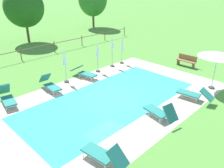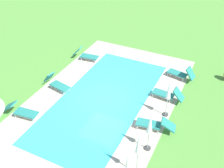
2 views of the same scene
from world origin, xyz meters
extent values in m
plane|color=#518E38|center=(0.00, 0.00, 0.00)|extent=(160.00, 160.00, 0.00)
cube|color=#B2A893|center=(0.00, 0.00, 0.00)|extent=(13.76, 8.16, 0.01)
cube|color=#38C6D1|center=(0.00, 0.00, 0.01)|extent=(10.40, 4.79, 0.01)
cube|color=#C0B59F|center=(0.00, 2.51, 0.01)|extent=(10.88, 0.24, 0.01)
cube|color=#C0B59F|center=(0.00, -2.51, 0.01)|extent=(10.88, 0.24, 0.01)
cube|color=#C0B59F|center=(5.32, 0.00, 0.01)|extent=(0.24, 4.79, 0.01)
cube|color=#C0B59F|center=(-5.32, 0.00, 0.01)|extent=(0.24, 4.79, 0.01)
cube|color=#237A70|center=(1.09, 3.29, 0.32)|extent=(0.79, 1.38, 0.07)
cube|color=#237A70|center=(0.94, 4.29, 0.52)|extent=(0.71, 0.85, 0.47)
cube|color=silver|center=(1.09, 3.29, 0.26)|extent=(0.76, 1.35, 0.04)
cylinder|color=silver|center=(1.43, 2.78, 0.14)|extent=(0.04, 0.04, 0.28)
cylinder|color=silver|center=(0.92, 2.70, 0.14)|extent=(0.04, 0.04, 0.28)
cylinder|color=silver|center=(1.26, 3.87, 0.14)|extent=(0.04, 0.04, 0.28)
cylinder|color=silver|center=(0.76, 3.79, 0.14)|extent=(0.04, 0.04, 0.28)
cube|color=#237A70|center=(0.32, -2.86, 0.32)|extent=(0.83, 1.39, 0.07)
cube|color=#237A70|center=(0.15, -3.75, 0.65)|extent=(0.70, 0.67, 0.71)
cube|color=silver|center=(0.32, -2.86, 0.26)|extent=(0.80, 1.36, 0.04)
cylinder|color=silver|center=(0.18, -2.27, 0.14)|extent=(0.04, 0.04, 0.28)
cylinder|color=silver|center=(0.68, -2.37, 0.14)|extent=(0.04, 0.04, 0.28)
cylinder|color=silver|center=(-0.03, -3.36, 0.14)|extent=(0.04, 0.04, 0.28)
cylinder|color=silver|center=(0.47, -3.45, 0.14)|extent=(0.04, 0.04, 0.28)
cube|color=#237A70|center=(-4.33, 3.38, 0.32)|extent=(0.84, 1.39, 0.07)
cube|color=#237A70|center=(-4.15, 4.26, 0.65)|extent=(0.70, 0.66, 0.72)
cube|color=silver|center=(-4.33, 3.38, 0.26)|extent=(0.81, 1.36, 0.04)
cylinder|color=silver|center=(-4.18, 2.79, 0.14)|extent=(0.04, 0.04, 0.28)
cylinder|color=silver|center=(-4.68, 2.89, 0.14)|extent=(0.04, 0.04, 0.28)
cylinder|color=silver|center=(-3.97, 3.87, 0.14)|extent=(0.04, 0.04, 0.28)
cylinder|color=silver|center=(-4.47, 3.97, 0.14)|extent=(0.04, 0.04, 0.28)
cube|color=#237A70|center=(3.24, -3.08, 0.32)|extent=(0.74, 1.36, 0.07)
cube|color=#237A70|center=(3.35, -4.07, 0.55)|extent=(0.68, 0.80, 0.53)
cube|color=silver|center=(3.24, -3.08, 0.26)|extent=(0.71, 1.33, 0.04)
cylinder|color=silver|center=(2.92, -2.56, 0.14)|extent=(0.04, 0.04, 0.28)
cylinder|color=silver|center=(3.43, -2.50, 0.14)|extent=(0.04, 0.04, 0.28)
cylinder|color=silver|center=(3.05, -3.66, 0.14)|extent=(0.04, 0.04, 0.28)
cylinder|color=silver|center=(3.55, -3.60, 0.14)|extent=(0.04, 0.04, 0.28)
cube|color=#237A70|center=(-1.74, 3.20, 0.32)|extent=(0.71, 1.35, 0.07)
cube|color=#237A70|center=(-1.66, 4.14, 0.62)|extent=(0.65, 0.68, 0.65)
cube|color=silver|center=(-1.74, 3.20, 0.26)|extent=(0.67, 1.32, 0.04)
cylinder|color=silver|center=(-1.53, 2.63, 0.14)|extent=(0.04, 0.04, 0.28)
cylinder|color=silver|center=(-2.04, 2.67, 0.14)|extent=(0.04, 0.04, 0.28)
cylinder|color=silver|center=(-1.44, 3.73, 0.14)|extent=(0.04, 0.04, 0.28)
cylinder|color=silver|center=(-1.95, 3.77, 0.14)|extent=(0.04, 0.04, 0.28)
cube|color=#237A70|center=(-3.73, -3.05, 0.32)|extent=(0.72, 1.35, 0.07)
cube|color=#237A70|center=(-3.63, -3.99, 0.62)|extent=(0.66, 0.69, 0.65)
cube|color=silver|center=(-3.73, -3.05, 0.26)|extent=(0.69, 1.32, 0.04)
cylinder|color=silver|center=(-4.03, -2.53, 0.14)|extent=(0.04, 0.04, 0.28)
cylinder|color=silver|center=(-3.53, -2.48, 0.14)|extent=(0.04, 0.04, 0.28)
cylinder|color=silver|center=(-3.92, -3.63, 0.14)|extent=(0.04, 0.04, 0.28)
cylinder|color=silver|center=(-3.42, -3.58, 0.14)|extent=(0.04, 0.04, 0.28)
cylinder|color=#383838|center=(5.52, -3.48, 0.04)|extent=(0.36, 0.36, 0.08)
cylinder|color=#B2B5B7|center=(5.52, -3.48, 1.18)|extent=(0.04, 0.04, 2.36)
cone|color=white|center=(5.52, -3.48, 2.22)|extent=(2.28, 2.28, 0.31)
sphere|color=white|center=(5.52, -3.48, 2.39)|extent=(0.06, 0.06, 0.06)
cylinder|color=#383838|center=(4.01, 3.77, 0.04)|extent=(0.32, 0.32, 0.08)
cylinder|color=#B2B5B7|center=(4.01, 3.77, 0.71)|extent=(0.04, 0.04, 1.41)
cone|color=white|center=(4.01, 3.77, 1.94)|extent=(0.25, 0.25, 1.05)
sphere|color=white|center=(4.01, 3.77, 2.48)|extent=(0.05, 0.05, 0.05)
cylinder|color=#383838|center=(5.08, 3.75, 0.04)|extent=(0.32, 0.32, 0.08)
cylinder|color=#B2B5B7|center=(5.08, 3.75, 0.55)|extent=(0.04, 0.04, 1.11)
cone|color=white|center=(5.08, 3.75, 1.74)|extent=(0.28, 0.28, 1.27)
sphere|color=white|center=(5.08, 3.75, 2.40)|extent=(0.05, 0.05, 0.05)
cylinder|color=#383838|center=(2.45, 3.74, 0.04)|extent=(0.32, 0.32, 0.08)
cylinder|color=#B2B5B7|center=(2.45, 3.74, 0.58)|extent=(0.04, 0.04, 1.15)
cone|color=white|center=(2.45, 3.74, 1.69)|extent=(0.28, 0.28, 1.09)
sphere|color=white|center=(2.45, 3.74, 2.26)|extent=(0.05, 0.05, 0.05)
cylinder|color=#383838|center=(-0.31, 3.81, 0.04)|extent=(0.32, 0.32, 0.08)
cylinder|color=#B2B5B7|center=(-0.31, 3.81, 0.61)|extent=(0.04, 0.04, 1.22)
cone|color=white|center=(-0.31, 3.81, 1.80)|extent=(0.28, 0.28, 1.16)
sphere|color=white|center=(-0.31, 3.81, 2.40)|extent=(0.05, 0.05, 0.05)
cube|color=olive|center=(8.06, -0.33, 0.44)|extent=(0.45, 1.50, 0.06)
cube|color=olive|center=(8.26, -0.33, 0.67)|extent=(0.06, 1.50, 0.40)
cube|color=olive|center=(8.07, -0.97, 0.21)|extent=(0.40, 0.06, 0.41)
cube|color=olive|center=(8.06, 0.31, 0.21)|extent=(0.40, 0.06, 0.41)
cylinder|color=brown|center=(-0.30, 10.27, 0.53)|extent=(0.08, 0.08, 1.05)
cylinder|color=brown|center=(2.96, 10.27, 0.53)|extent=(0.08, 0.08, 1.05)
cylinder|color=brown|center=(6.21, 10.27, 0.53)|extent=(0.08, 0.08, 1.05)
cylinder|color=brown|center=(9.46, 10.27, 0.53)|extent=(0.08, 0.08, 1.05)
cylinder|color=brown|center=(12.72, 10.27, 0.53)|extent=(0.08, 0.08, 1.05)
cube|color=brown|center=(1.33, 10.27, 0.85)|extent=(22.78, 0.05, 0.05)
cylinder|color=brown|center=(3.11, 15.57, 1.06)|extent=(0.26, 0.26, 2.11)
ellipsoid|color=#235B1E|center=(3.11, 15.57, 3.63)|extent=(4.01, 4.01, 4.05)
cylinder|color=brown|center=(13.72, 17.03, 1.04)|extent=(0.29, 0.29, 2.09)
camera|label=1|loc=(-8.19, -8.17, 6.24)|focal=36.92mm
camera|label=2|loc=(11.33, 6.13, 10.31)|focal=43.71mm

